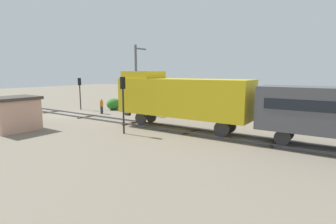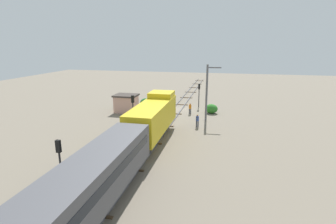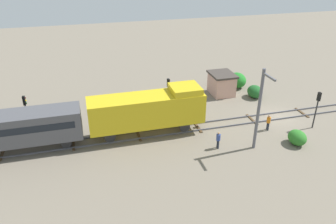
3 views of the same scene
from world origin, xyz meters
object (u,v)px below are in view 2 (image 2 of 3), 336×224
object	(u,v)px
traffic_signal_mid	(133,106)
relay_hut	(126,103)
passenger_car_leading	(94,177)
locomotive	(153,116)
traffic_signal_near	(199,91)
worker_by_signal	(197,120)
worker_near_track	(190,108)
traffic_signal_far	(60,156)
catenary_mast	(207,91)

from	to	relation	value
traffic_signal_mid	relay_hut	distance (m)	9.21
passenger_car_leading	locomotive	bearing A→B (deg)	-90.00
traffic_signal_near	worker_by_signal	distance (m)	11.18
worker_near_track	worker_by_signal	distance (m)	6.49
passenger_car_leading	traffic_signal_far	world-z (taller)	traffic_signal_far
relay_hut	worker_near_track	bearing A→B (deg)	-175.35
relay_hut	catenary_mast	bearing A→B (deg)	170.23
traffic_signal_far	traffic_signal_near	bearing A→B (deg)	-103.63
passenger_car_leading	traffic_signal_near	world-z (taller)	traffic_signal_near
traffic_signal_near	worker_near_track	world-z (taller)	traffic_signal_near
catenary_mast	locomotive	bearing A→B (deg)	60.20
traffic_signal_far	relay_hut	world-z (taller)	traffic_signal_far
worker_by_signal	traffic_signal_near	bearing A→B (deg)	126.75
traffic_signal_far	passenger_car_leading	bearing A→B (deg)	152.65
traffic_signal_far	catenary_mast	bearing A→B (deg)	-113.10
traffic_signal_mid	worker_by_signal	world-z (taller)	traffic_signal_mid
worker_near_track	worker_by_signal	xyz separation A→B (m)	(-1.80, 6.23, 0.00)
traffic_signal_mid	traffic_signal_far	size ratio (longest dim) A/B	1.10
catenary_mast	worker_near_track	bearing A→B (deg)	-48.10
worker_by_signal	traffic_signal_far	bearing A→B (deg)	-83.03
worker_near_track	relay_hut	size ratio (longest dim) A/B	0.49
traffic_signal_mid	traffic_signal_far	bearing A→B (deg)	89.20
locomotive	worker_by_signal	distance (m)	7.20
worker_near_track	worker_by_signal	world-z (taller)	same
traffic_signal_near	worker_by_signal	xyz separation A→B (m)	(-1.00, 10.99, -1.77)
traffic_signal_far	catenary_mast	distance (m)	22.13
traffic_signal_near	traffic_signal_mid	xyz separation A→B (m)	(6.60, 13.65, 0.24)
traffic_signal_mid	catenary_mast	world-z (taller)	catenary_mast
traffic_signal_far	catenary_mast	world-z (taller)	catenary_mast
worker_by_signal	relay_hut	bearing A→B (deg)	-173.34
traffic_signal_near	relay_hut	size ratio (longest dim) A/B	1.13
traffic_signal_near	worker_near_track	xyz separation A→B (m)	(0.80, 4.76, -1.77)
traffic_signal_far	worker_by_signal	distance (m)	18.83
traffic_signal_mid	worker_near_track	distance (m)	10.81
traffic_signal_near	relay_hut	bearing A→B (deg)	27.47
locomotive	relay_hut	xyz separation A→B (m)	(7.50, -11.01, -1.38)
worker_by_signal	catenary_mast	world-z (taller)	catenary_mast
passenger_car_leading	traffic_signal_mid	size ratio (longest dim) A/B	3.23
traffic_signal_near	worker_near_track	bearing A→B (deg)	80.45
passenger_car_leading	worker_near_track	world-z (taller)	passenger_car_leading
traffic_signal_far	relay_hut	xyz separation A→B (m)	(3.90, -22.48, -1.35)
worker_near_track	worker_by_signal	bearing A→B (deg)	122.41
traffic_signal_far	worker_by_signal	world-z (taller)	traffic_signal_far
worker_by_signal	catenary_mast	xyz separation A→B (m)	(-0.86, -3.27, 3.11)
traffic_signal_mid	worker_by_signal	xyz separation A→B (m)	(-7.60, -2.66, -2.01)
worker_near_track	catenary_mast	world-z (taller)	catenary_mast
catenary_mast	worker_by_signal	bearing A→B (deg)	75.19
traffic_signal_mid	worker_near_track	world-z (taller)	traffic_signal_mid
locomotive	relay_hut	world-z (taller)	locomotive
catenary_mast	traffic_signal_far	bearing A→B (deg)	66.90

